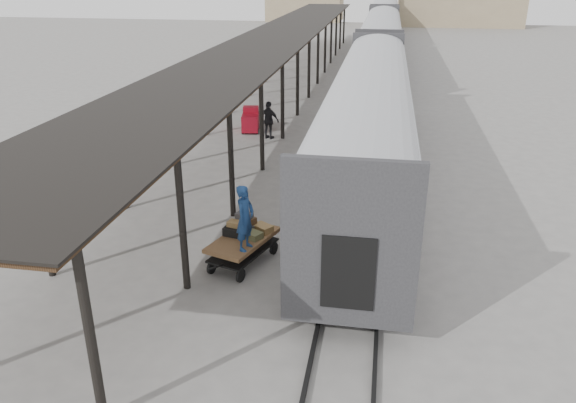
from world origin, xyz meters
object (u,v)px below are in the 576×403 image
at_px(pedestrian, 269,120).
at_px(porter, 245,218).
at_px(baggage_cart, 243,244).
at_px(luggage_tug, 251,121).

bearing_deg(pedestrian, porter, 117.79).
xyz_separation_m(baggage_cart, pedestrian, (-1.91, 13.21, 0.33)).
distance_m(luggage_tug, pedestrian, 1.81).
height_order(luggage_tug, porter, porter).
bearing_deg(baggage_cart, luggage_tug, 121.11).
bearing_deg(pedestrian, luggage_tug, -25.01).
bearing_deg(porter, pedestrian, 22.69).
xyz_separation_m(baggage_cart, porter, (0.25, -0.65, 1.17)).
bearing_deg(luggage_tug, pedestrian, -52.68).
distance_m(baggage_cart, porter, 1.36).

